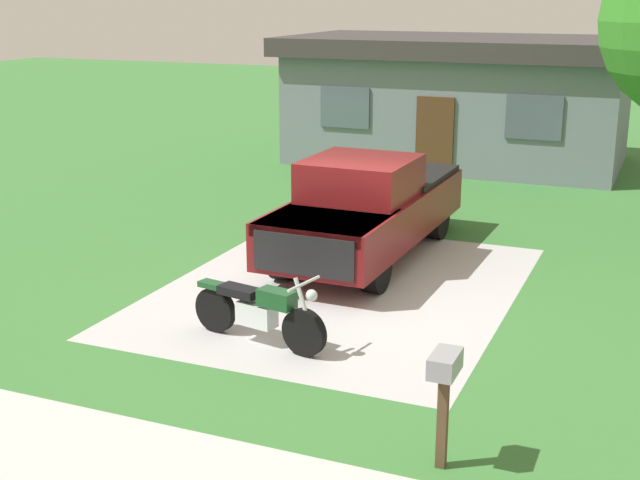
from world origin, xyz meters
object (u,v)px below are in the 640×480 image
object	(u,v)px
motorcycle	(259,311)
mailbox	(444,379)
neighbor_house	(459,98)
pickup_truck	(369,206)

from	to	relation	value
motorcycle	mailbox	xyz separation A→B (m)	(3.18, -2.19, 0.51)
mailbox	neighbor_house	size ratio (longest dim) A/B	0.13
pickup_truck	neighbor_house	xyz separation A→B (m)	(-0.81, 9.92, 0.84)
mailbox	neighbor_house	bearing A→B (deg)	103.53
motorcycle	pickup_truck	size ratio (longest dim) A/B	0.39
motorcycle	mailbox	bearing A→B (deg)	-34.63
neighbor_house	motorcycle	bearing A→B (deg)	-86.74
mailbox	pickup_truck	bearing A→B (deg)	115.42
motorcycle	mailbox	size ratio (longest dim) A/B	1.74
pickup_truck	neighbor_house	bearing A→B (deg)	94.69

